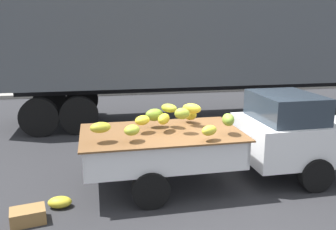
% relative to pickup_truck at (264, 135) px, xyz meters
% --- Properties ---
extents(ground, '(220.00, 220.00, 0.00)m').
position_rel_pickup_truck_xyz_m(ground, '(-1.29, -0.14, -0.88)').
color(ground, '#28282B').
extents(curb_strip, '(80.00, 0.80, 0.16)m').
position_rel_pickup_truck_xyz_m(curb_strip, '(-1.29, 10.05, -0.80)').
color(curb_strip, gray).
rests_on(curb_strip, ground).
extents(pickup_truck, '(5.22, 1.85, 1.70)m').
position_rel_pickup_truck_xyz_m(pickup_truck, '(0.00, 0.00, 0.00)').
color(pickup_truck, white).
rests_on(pickup_truck, ground).
extents(semi_trailer, '(12.01, 2.71, 3.95)m').
position_rel_pickup_truck_xyz_m(semi_trailer, '(-0.23, 5.06, 1.66)').
color(semi_trailer, '#4C5156').
rests_on(semi_trailer, ground).
extents(fallen_banana_bunch_near_tailgate, '(0.41, 0.30, 0.19)m').
position_rel_pickup_truck_xyz_m(fallen_banana_bunch_near_tailgate, '(-3.87, -0.54, -0.79)').
color(fallen_banana_bunch_near_tailgate, gold).
rests_on(fallen_banana_bunch_near_tailgate, ground).
extents(produce_crate, '(0.58, 0.46, 0.23)m').
position_rel_pickup_truck_xyz_m(produce_crate, '(-4.31, -0.95, -0.77)').
color(produce_crate, olive).
rests_on(produce_crate, ground).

